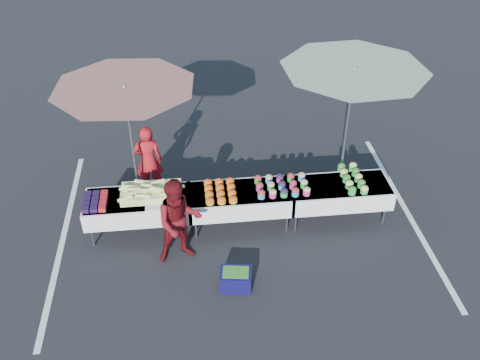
{
  "coord_description": "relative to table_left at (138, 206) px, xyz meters",
  "views": [
    {
      "loc": [
        -0.82,
        -7.46,
        6.51
      ],
      "look_at": [
        0.0,
        0.0,
        1.0
      ],
      "focal_mm": 40.0,
      "sensor_mm": 36.0,
      "label": 1
    }
  ],
  "objects": [
    {
      "name": "plastic_bags",
      "position": [
        0.3,
        -0.3,
        0.19
      ],
      "size": [
        0.3,
        0.25,
        0.05
      ],
      "primitive_type": "cube",
      "color": "white",
      "rests_on": "table_left"
    },
    {
      "name": "umbrella_left",
      "position": [
        -0.06,
        0.8,
        1.71
      ],
      "size": [
        3.11,
        3.11,
        2.53
      ],
      "rotation": [
        0.0,
        0.0,
        0.31
      ],
      "color": "black",
      "rests_on": "ground"
    },
    {
      "name": "corn_pile",
      "position": [
        0.25,
        0.04,
        0.26
      ],
      "size": [
        1.16,
        0.57,
        0.26
      ],
      "color": "#B7DB70",
      "rests_on": "table_left"
    },
    {
      "name": "carrot_bowls",
      "position": [
        1.45,
        -0.01,
        0.22
      ],
      "size": [
        0.55,
        0.69,
        0.11
      ],
      "color": "orange",
      "rests_on": "table_center"
    },
    {
      "name": "table_center",
      "position": [
        1.8,
        0.0,
        0.0
      ],
      "size": [
        1.86,
        0.81,
        0.75
      ],
      "color": "white",
      "rests_on": "ground"
    },
    {
      "name": "ground",
      "position": [
        1.8,
        0.0,
        -0.58
      ],
      "size": [
        80.0,
        80.0,
        0.0
      ],
      "primitive_type": "plane",
      "color": "black"
    },
    {
      "name": "stripe_right",
      "position": [
        5.0,
        0.0,
        -0.58
      ],
      "size": [
        0.1,
        5.0,
        0.0
      ],
      "primitive_type": "cube",
      "color": "silver",
      "rests_on": "ground"
    },
    {
      "name": "vendor",
      "position": [
        0.16,
        1.16,
        0.16
      ],
      "size": [
        0.56,
        0.38,
        1.49
      ],
      "primitive_type": "imported",
      "rotation": [
        0.0,
        0.0,
        3.19
      ],
      "color": "#A51219",
      "rests_on": "ground"
    },
    {
      "name": "umbrella_right",
      "position": [
        3.87,
        0.8,
        1.83
      ],
      "size": [
        3.31,
        3.31,
        2.67
      ],
      "rotation": [
        0.0,
        0.0,
        -0.33
      ],
      "color": "black",
      "rests_on": "ground"
    },
    {
      "name": "stripe_left",
      "position": [
        -1.4,
        0.0,
        -0.58
      ],
      "size": [
        0.1,
        5.0,
        0.0
      ],
      "primitive_type": "cube",
      "color": "silver",
      "rests_on": "ground"
    },
    {
      "name": "berry_punnets",
      "position": [
        -0.71,
        -0.06,
        0.21
      ],
      "size": [
        0.4,
        0.54,
        0.08
      ],
      "color": "black",
      "rests_on": "table_left"
    },
    {
      "name": "table_left",
      "position": [
        0.0,
        0.0,
        0.0
      ],
      "size": [
        1.86,
        0.81,
        0.75
      ],
      "color": "white",
      "rests_on": "ground"
    },
    {
      "name": "bean_baskets",
      "position": [
        3.86,
        0.08,
        0.24
      ],
      "size": [
        0.36,
        0.86,
        0.15
      ],
      "color": "green",
      "rests_on": "table_right"
    },
    {
      "name": "storage_bin",
      "position": [
        1.56,
        -1.53,
        -0.41
      ],
      "size": [
        0.55,
        0.44,
        0.33
      ],
      "rotation": [
        0.0,
        0.0,
        -0.15
      ],
      "color": "#0F0C3E",
      "rests_on": "ground"
    },
    {
      "name": "table_right",
      "position": [
        3.6,
        0.0,
        0.0
      ],
      "size": [
        1.86,
        0.81,
        0.75
      ],
      "color": "white",
      "rests_on": "ground"
    },
    {
      "name": "customer",
      "position": [
        0.71,
        -0.75,
        0.21
      ],
      "size": [
        0.87,
        0.73,
        1.59
      ],
      "primitive_type": "imported",
      "rotation": [
        0.0,
        0.0,
        0.18
      ],
      "color": "#5D0E13",
      "rests_on": "ground"
    },
    {
      "name": "potato_cups",
      "position": [
        2.55,
        0.0,
        0.25
      ],
      "size": [
        0.94,
        0.58,
        0.16
      ],
      "color": "#2A87C7",
      "rests_on": "table_right"
    }
  ]
}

